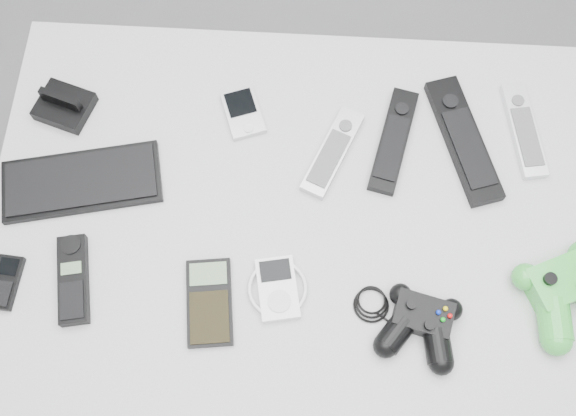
# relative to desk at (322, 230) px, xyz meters

# --- Properties ---
(floor) EXTENTS (3.50, 3.50, 0.00)m
(floor) POSITION_rel_desk_xyz_m (-0.05, 0.03, -0.71)
(floor) COLOR slate
(floor) RESTS_ON ground
(desk) EXTENTS (1.16, 0.75, 0.78)m
(desk) POSITION_rel_desk_xyz_m (0.00, 0.00, 0.00)
(desk) COLOR #ABABAE
(desk) RESTS_ON floor
(pda_keyboard) EXTENTS (0.29, 0.17, 0.02)m
(pda_keyboard) POSITION_rel_desk_xyz_m (-0.43, 0.04, 0.08)
(pda_keyboard) COLOR black
(pda_keyboard) RESTS_ON desk
(dock_bracket) EXTENTS (0.11, 0.11, 0.05)m
(dock_bracket) POSITION_rel_desk_xyz_m (-0.48, 0.18, 0.09)
(dock_bracket) COLOR black
(dock_bracket) RESTS_ON desk
(pda) EXTENTS (0.09, 0.11, 0.02)m
(pda) POSITION_rel_desk_xyz_m (-0.15, 0.19, 0.08)
(pda) COLOR #AEADB5
(pda) RESTS_ON desk
(remote_silver_a) EXTENTS (0.11, 0.18, 0.02)m
(remote_silver_a) POSITION_rel_desk_xyz_m (0.01, 0.12, 0.08)
(remote_silver_a) COLOR #AEADB5
(remote_silver_a) RESTS_ON desk
(remote_black_a) EXTENTS (0.09, 0.21, 0.02)m
(remote_black_a) POSITION_rel_desk_xyz_m (0.12, 0.15, 0.08)
(remote_black_a) COLOR black
(remote_black_a) RESTS_ON desk
(remote_black_b) EXTENTS (0.13, 0.26, 0.02)m
(remote_black_b) POSITION_rel_desk_xyz_m (0.24, 0.16, 0.08)
(remote_black_b) COLOR black
(remote_black_b) RESTS_ON desk
(remote_silver_b) EXTENTS (0.07, 0.19, 0.02)m
(remote_silver_b) POSITION_rel_desk_xyz_m (0.35, 0.18, 0.08)
(remote_silver_b) COLOR silver
(remote_silver_b) RESTS_ON desk
(mobile_phone) EXTENTS (0.05, 0.09, 0.02)m
(mobile_phone) POSITION_rel_desk_xyz_m (-0.52, -0.15, 0.08)
(mobile_phone) COLOR black
(mobile_phone) RESTS_ON desk
(cordless_handset) EXTENTS (0.07, 0.16, 0.02)m
(cordless_handset) POSITION_rel_desk_xyz_m (-0.41, -0.14, 0.08)
(cordless_handset) COLOR black
(cordless_handset) RESTS_ON desk
(calculator) EXTENTS (0.09, 0.15, 0.01)m
(calculator) POSITION_rel_desk_xyz_m (-0.18, -0.16, 0.07)
(calculator) COLOR black
(calculator) RESTS_ON desk
(mp3_player) EXTENTS (0.12, 0.12, 0.02)m
(mp3_player) POSITION_rel_desk_xyz_m (-0.07, -0.13, 0.08)
(mp3_player) COLOR white
(mp3_player) RESTS_ON desk
(controller_black) EXTENTS (0.25, 0.19, 0.04)m
(controller_black) POSITION_rel_desk_xyz_m (0.16, -0.18, 0.09)
(controller_black) COLOR black
(controller_black) RESTS_ON desk
(controller_green) EXTENTS (0.22, 0.22, 0.06)m
(controller_green) POSITION_rel_desk_xyz_m (0.40, -0.11, 0.10)
(controller_green) COLOR #238326
(controller_green) RESTS_ON desk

